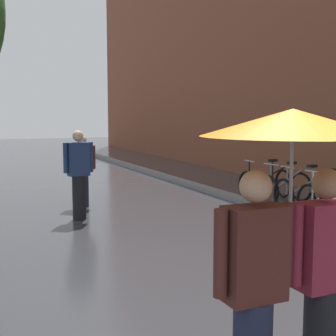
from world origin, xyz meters
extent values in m
cube|color=slate|center=(3.20, 10.00, 0.06)|extent=(0.30, 36.00, 0.12)
torus|color=black|center=(3.44, 4.46, 0.35)|extent=(0.11, 0.70, 0.70)
torus|color=black|center=(3.49, 5.24, 0.35)|extent=(0.10, 0.70, 0.70)
cylinder|color=silver|center=(4.10, 5.27, 0.55)|extent=(0.88, 0.09, 0.43)
cylinder|color=silver|center=(3.57, 5.24, 0.64)|extent=(0.04, 0.04, 0.58)
cylinder|color=#9E9EA3|center=(3.57, 5.24, 0.93)|extent=(0.06, 0.46, 0.03)
torus|color=black|center=(3.51, 6.08, 0.35)|extent=(0.08, 0.70, 0.70)
torus|color=black|center=(4.53, 6.05, 0.35)|extent=(0.08, 0.70, 0.70)
cylinder|color=slate|center=(4.12, 6.06, 0.55)|extent=(0.88, 0.06, 0.43)
cylinder|color=slate|center=(4.22, 6.06, 0.62)|extent=(0.04, 0.04, 0.55)
cube|color=black|center=(4.22, 6.06, 0.93)|extent=(0.22, 0.11, 0.06)
cylinder|color=slate|center=(3.59, 6.08, 0.64)|extent=(0.04, 0.04, 0.58)
cylinder|color=#9E9EA3|center=(3.59, 6.08, 0.93)|extent=(0.04, 0.46, 0.03)
torus|color=black|center=(3.52, 6.66, 0.35)|extent=(0.15, 0.70, 0.70)
torus|color=black|center=(4.54, 6.80, 0.35)|extent=(0.15, 0.70, 0.70)
cylinder|color=slate|center=(4.13, 6.74, 0.55)|extent=(0.88, 0.15, 0.43)
cylinder|color=slate|center=(4.23, 6.76, 0.62)|extent=(0.04, 0.04, 0.55)
cube|color=black|center=(4.23, 6.76, 0.93)|extent=(0.23, 0.13, 0.06)
cylinder|color=slate|center=(3.60, 6.68, 0.64)|extent=(0.04, 0.04, 0.58)
cylinder|color=#9E9EA3|center=(3.60, 6.68, 0.93)|extent=(0.09, 0.46, 0.03)
torus|color=black|center=(3.49, 7.51, 0.35)|extent=(0.12, 0.70, 0.70)
torus|color=black|center=(4.51, 7.42, 0.35)|extent=(0.12, 0.70, 0.70)
cylinder|color=black|center=(4.10, 7.46, 0.55)|extent=(0.88, 0.12, 0.43)
cylinder|color=black|center=(4.20, 7.45, 0.62)|extent=(0.04, 0.04, 0.55)
cube|color=black|center=(4.20, 7.45, 0.93)|extent=(0.23, 0.12, 0.06)
cylinder|color=black|center=(3.57, 7.51, 0.64)|extent=(0.04, 0.04, 0.58)
cylinder|color=#9E9EA3|center=(3.57, 7.51, 0.93)|extent=(0.07, 0.46, 0.03)
cube|color=#4C231E|center=(-0.95, 0.49, 1.14)|extent=(0.40, 0.23, 0.62)
sphere|color=tan|center=(-0.95, 0.49, 1.57)|extent=(0.21, 0.21, 0.21)
cylinder|color=#4C231E|center=(-1.20, 0.48, 1.17)|extent=(0.09, 0.09, 0.56)
cylinder|color=#4C231E|center=(-0.70, 0.49, 1.17)|extent=(0.09, 0.09, 0.56)
cube|color=maroon|center=(-0.37, 0.49, 1.12)|extent=(0.40, 0.23, 0.61)
sphere|color=#9E7051|center=(-0.37, 0.49, 1.55)|extent=(0.21, 0.21, 0.21)
cylinder|color=maroon|center=(-0.62, 0.49, 1.15)|extent=(0.09, 0.09, 0.55)
cylinder|color=#9E9EA3|center=(-0.66, 0.51, 1.35)|extent=(0.02, 0.02, 1.10)
cone|color=orange|center=(-0.66, 0.51, 1.97)|extent=(1.22, 1.22, 0.18)
cylinder|color=#1E233D|center=(-0.28, 8.24, 0.39)|extent=(0.26, 0.26, 0.77)
cube|color=#4C231E|center=(-0.28, 8.24, 1.06)|extent=(0.41, 0.24, 0.58)
sphere|color=beige|center=(-0.28, 8.24, 1.48)|extent=(0.21, 0.21, 0.21)
cylinder|color=#4C231E|center=(-0.03, 8.23, 1.09)|extent=(0.09, 0.09, 0.52)
cylinder|color=#4C231E|center=(-0.53, 8.26, 1.09)|extent=(0.09, 0.09, 0.52)
cylinder|color=black|center=(-0.64, 6.99, 0.43)|extent=(0.26, 0.26, 0.86)
cube|color=navy|center=(-0.64, 6.99, 1.18)|extent=(0.42, 0.25, 0.64)
sphere|color=beige|center=(-0.64, 6.99, 1.62)|extent=(0.21, 0.21, 0.21)
cylinder|color=navy|center=(-0.39, 7.01, 1.21)|extent=(0.09, 0.09, 0.58)
cylinder|color=navy|center=(-0.89, 6.97, 1.21)|extent=(0.09, 0.09, 0.58)
camera|label=1|loc=(-2.62, -2.00, 2.02)|focal=50.49mm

